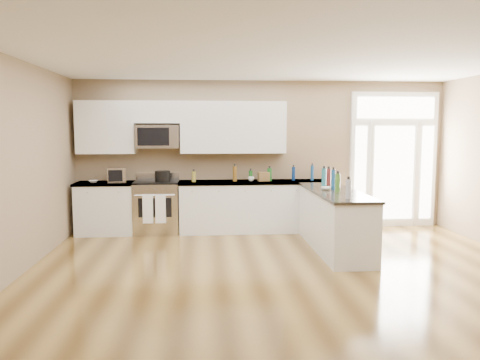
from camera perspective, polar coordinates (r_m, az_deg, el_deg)
The scene contains 18 objects.
ground at distance 5.31m, azimuth 8.22°, elevation -14.72°, with size 8.00×8.00×0.00m, color #553A18.
room_shell at distance 4.97m, azimuth 8.53°, elevation 4.02°, with size 8.00×8.00×8.00m.
back_cabinet_left at distance 8.83m, azimuth -15.86°, elevation -3.50°, with size 1.10×0.66×0.94m.
back_cabinet_right at distance 8.71m, azimuth 1.97°, elevation -3.41°, with size 2.85×0.66×0.94m.
peninsula_cabinet at distance 7.51m, azimuth 11.46°, elevation -5.11°, with size 0.69×2.32×0.94m.
upper_cabinet_left at distance 8.85m, azimuth -16.02°, elevation 6.19°, with size 1.04×0.33×0.95m, color silver.
upper_cabinet_right at distance 8.69m, azimuth -0.84°, elevation 6.43°, with size 1.94×0.33×0.95m, color silver.
upper_cabinet_short at distance 8.72m, azimuth -10.02°, elevation 8.14°, with size 0.82×0.33×0.40m, color silver.
microwave at distance 8.68m, azimuth -10.00°, elevation 5.25°, with size 0.78×0.41×0.42m.
entry_door at distance 9.54m, azimuth 18.18°, elevation 2.36°, with size 1.70×0.10×2.60m.
kitchen_range at distance 8.69m, azimuth -10.10°, elevation -3.24°, with size 0.80×0.71×1.08m.
stockpot at distance 8.50m, azimuth -9.41°, elevation 0.49°, with size 0.28×0.28×0.21m, color black.
toaster_oven at distance 8.65m, azimuth -14.79°, elevation 0.58°, with size 0.31×0.25×0.27m, color silver.
cardboard_box at distance 8.63m, azimuth 2.90°, elevation 0.41°, with size 0.20×0.14×0.16m, color brown.
bowl_left at distance 8.77m, azimuth -17.44°, elevation -0.18°, with size 0.17×0.17×0.04m, color white.
bowl_peninsula at distance 7.48m, azimuth 10.46°, elevation -1.02°, with size 0.16×0.16×0.05m, color white.
cup_counter at distance 8.60m, azimuth 1.38°, elevation 0.13°, with size 0.10×0.10×0.08m, color white.
counter_bottles at distance 8.00m, azimuth 6.69°, elevation 0.30°, with size 2.40×2.42×0.32m.
Camera 1 is at (-1.11, -4.84, 1.90)m, focal length 35.00 mm.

